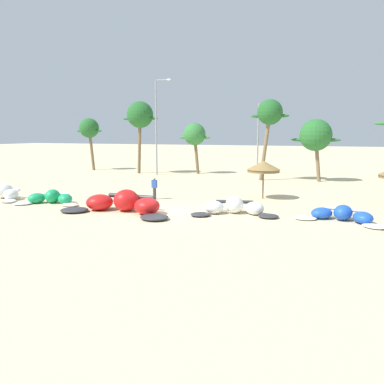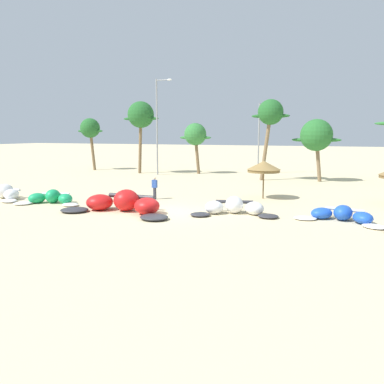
{
  "view_description": "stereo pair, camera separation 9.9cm",
  "coord_description": "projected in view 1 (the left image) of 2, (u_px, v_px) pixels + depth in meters",
  "views": [
    {
      "loc": [
        9.71,
        -21.18,
        4.75
      ],
      "look_at": [
        0.81,
        2.0,
        1.0
      ],
      "focal_mm": 36.54,
      "sensor_mm": 36.0,
      "label": 1
    },
    {
      "loc": [
        9.8,
        -21.14,
        4.75
      ],
      "look_at": [
        0.81,
        2.0,
        1.0
      ],
      "focal_mm": 36.54,
      "sensor_mm": 36.0,
      "label": 2
    }
  ],
  "objects": [
    {
      "name": "kite_center",
      "position": [
        234.0,
        208.0,
        23.07
      ],
      "size": [
        5.17,
        3.08,
        1.04
      ],
      "color": "#333338",
      "rests_on": "ground"
    },
    {
      "name": "palm_leftmost",
      "position": [
        89.0,
        129.0,
        50.3
      ],
      "size": [
        3.78,
        2.52,
        6.67
      ],
      "color": "brown",
      "rests_on": "ground"
    },
    {
      "name": "palm_left",
      "position": [
        140.0,
        116.0,
        45.71
      ],
      "size": [
        4.63,
        3.09,
        8.44
      ],
      "color": "brown",
      "rests_on": "ground"
    },
    {
      "name": "palm_center_right",
      "position": [
        316.0,
        136.0,
        38.26
      ],
      "size": [
        4.7,
        3.13,
        6.14
      ],
      "color": "#7F6647",
      "rests_on": "ground"
    },
    {
      "name": "kite_right_of_center",
      "position": [
        342.0,
        215.0,
        21.28
      ],
      "size": [
        4.93,
        2.86,
        0.85
      ],
      "color": "white",
      "rests_on": "ground"
    },
    {
      "name": "beach_umbrella_near_van",
      "position": [
        264.0,
        167.0,
        28.29
      ],
      "size": [
        2.44,
        2.44,
        2.76
      ],
      "color": "brown",
      "rests_on": "ground"
    },
    {
      "name": "kite_left_of_center",
      "position": [
        123.0,
        204.0,
        23.67
      ],
      "size": [
        7.55,
        3.45,
        1.33
      ],
      "color": "#333338",
      "rests_on": "ground"
    },
    {
      "name": "palm_left_of_gap",
      "position": [
        195.0,
        135.0,
        45.71
      ],
      "size": [
        3.9,
        2.6,
        5.93
      ],
      "color": "brown",
      "rests_on": "ground"
    },
    {
      "name": "lamppost_west",
      "position": [
        157.0,
        123.0,
        44.1
      ],
      "size": [
        1.97,
        0.24,
        10.73
      ],
      "color": "gray",
      "rests_on": "ground"
    },
    {
      "name": "lamppost_west_center",
      "position": [
        259.0,
        135.0,
        45.61
      ],
      "size": [
        1.44,
        0.24,
        8.18
      ],
      "color": "gray",
      "rests_on": "ground"
    },
    {
      "name": "kite_far_left",
      "position": [
        1.0,
        193.0,
        28.51
      ],
      "size": [
        5.09,
        2.7,
        1.05
      ],
      "color": "white",
      "rests_on": "ground"
    },
    {
      "name": "person_near_kites",
      "position": [
        154.0,
        188.0,
        28.21
      ],
      "size": [
        0.36,
        0.24,
        1.62
      ],
      "color": "#383842",
      "rests_on": "ground"
    },
    {
      "name": "palm_center_left",
      "position": [
        270.0,
        114.0,
        38.66
      ],
      "size": [
        3.79,
        2.53,
        8.08
      ],
      "color": "#7F6647",
      "rests_on": "ground"
    },
    {
      "name": "kite_left",
      "position": [
        51.0,
        198.0,
        26.54
      ],
      "size": [
        4.69,
        2.73,
        0.94
      ],
      "color": "white",
      "rests_on": "ground"
    },
    {
      "name": "ground_plane",
      "position": [
        168.0,
        212.0,
        23.7
      ],
      "size": [
        260.0,
        260.0,
        0.0
      ],
      "primitive_type": "plane",
      "color": "beige"
    }
  ]
}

